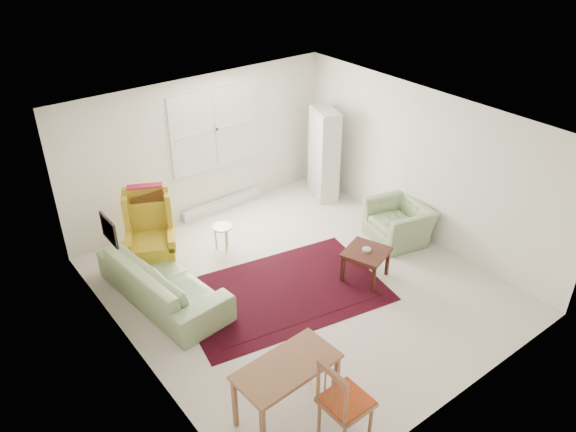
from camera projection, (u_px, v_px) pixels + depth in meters
room at (293, 205)px, 7.85m from camera, size 5.04×5.54×2.51m
rug at (283, 292)px, 8.17m from camera, size 3.17×2.34×0.03m
sofa at (162, 272)px, 7.84m from camera, size 1.09×2.30×0.90m
armchair at (399, 219)px, 9.25m from camera, size 1.06×1.15×0.77m
wingback_chair at (149, 231)px, 8.46m from camera, size 0.97×0.99×1.24m
coffee_table at (365, 264)px, 8.36m from camera, size 0.77×0.77×0.49m
stool at (223, 237)px, 9.06m from camera, size 0.43×0.43×0.44m
cabinet at (324, 154)px, 10.32m from camera, size 0.55×0.76×1.72m
desk at (287, 390)px, 6.11m from camera, size 1.18×0.64×0.73m
desk_chair at (346, 400)px, 5.77m from camera, size 0.48×0.48×1.08m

